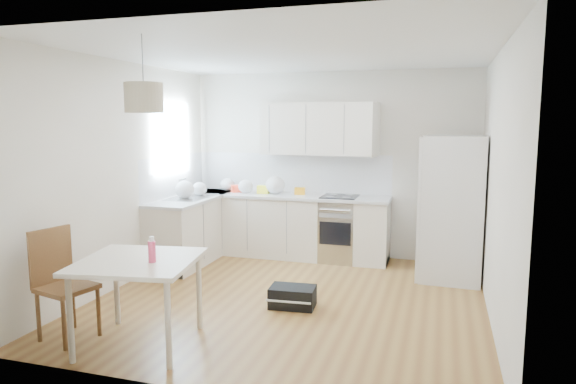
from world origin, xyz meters
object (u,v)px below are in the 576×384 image
(dining_table, at_px, (138,269))
(dining_chair, at_px, (67,285))
(refrigerator, at_px, (453,208))
(gym_bag, at_px, (293,297))

(dining_table, distance_m, dining_chair, 0.72)
(refrigerator, height_order, dining_table, refrigerator)
(refrigerator, distance_m, gym_bag, 2.43)
(refrigerator, relative_size, dining_table, 1.58)
(refrigerator, relative_size, dining_chair, 1.78)
(gym_bag, bearing_deg, dining_table, -133.26)
(refrigerator, bearing_deg, dining_table, -130.29)
(gym_bag, bearing_deg, refrigerator, 40.37)
(dining_chair, bearing_deg, refrigerator, 55.48)
(dining_table, bearing_deg, gym_bag, 41.44)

